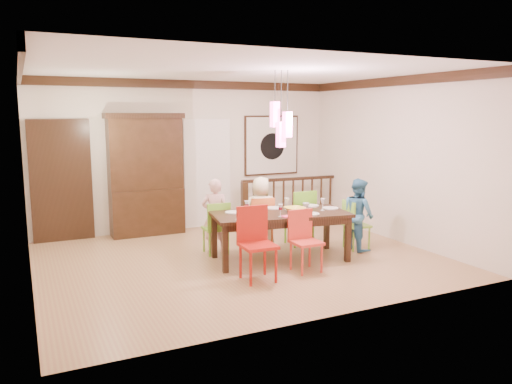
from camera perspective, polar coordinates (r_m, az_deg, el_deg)
name	(u,v)px	position (r m, az deg, el deg)	size (l,w,h in m)	color
floor	(241,259)	(7.91, -1.72, -7.67)	(6.00, 6.00, 0.00)	#A2744E
ceiling	(240,70)	(7.61, -1.83, 13.75)	(6.00, 6.00, 0.00)	white
wall_back	(190,155)	(9.95, -7.58, 4.18)	(6.00, 6.00, 0.00)	beige
wall_left	(25,178)	(6.99, -24.92, 1.45)	(5.00, 5.00, 0.00)	beige
wall_right	(395,160)	(9.24, 15.55, 3.58)	(5.00, 5.00, 0.00)	beige
crown_molding	(240,76)	(7.60, -1.83, 13.15)	(6.00, 5.00, 0.16)	black
panel_door	(61,183)	(9.49, -21.35, 0.99)	(1.04, 0.07, 2.24)	black
white_doorway	(207,175)	(10.07, -5.58, 1.99)	(0.97, 0.05, 2.22)	silver
painting	(272,145)	(10.60, 1.80, 5.35)	(1.25, 0.06, 1.25)	black
pendant_cluster	(281,124)	(7.57, 2.88, 7.76)	(0.27, 0.21, 1.14)	#FF4CA1
dining_table	(280,218)	(7.73, 2.79, -2.98)	(2.21, 1.27, 0.75)	black
chair_far_left	(216,224)	(8.14, -4.63, -3.64)	(0.40, 0.40, 0.86)	#73C132
chair_far_mid	(260,219)	(8.44, 0.51, -3.06)	(0.48, 0.48, 0.88)	#D36227
chair_far_right	(299,213)	(8.69, 4.97, -2.44)	(0.44, 0.44, 0.96)	#67B825
chair_near_left	(258,239)	(6.78, 0.23, -5.44)	(0.47, 0.47, 1.01)	#A4190F
chair_near_mid	(306,237)	(7.23, 5.78, -5.16)	(0.40, 0.40, 0.88)	red
chair_end_right	(357,221)	(8.57, 11.46, -3.28)	(0.40, 0.40, 0.83)	#84CC3C
china_hutch	(146,174)	(9.54, -12.48, 1.99)	(1.44, 0.46, 2.27)	black
balustrade	(293,199)	(10.40, 4.27, -0.84)	(2.30, 0.18, 0.96)	black
person_far_left	(215,216)	(8.16, -4.67, -2.74)	(0.45, 0.29, 1.23)	beige
person_far_mid	(261,212)	(8.53, 0.59, -2.26)	(0.59, 0.38, 1.21)	beige
person_end_right	(358,214)	(8.49, 11.62, -2.51)	(0.59, 0.46, 1.20)	teal
serving_bowl	(295,210)	(7.77, 4.44, -2.01)	(0.31, 0.31, 0.08)	gold
small_bowl	(260,211)	(7.66, 0.46, -2.21)	(0.18, 0.18, 0.06)	white
cup_left	(262,212)	(7.47, 0.65, -2.32)	(0.13, 0.13, 0.10)	silver
cup_right	(306,206)	(8.03, 5.72, -1.59)	(0.11, 0.11, 0.10)	silver
plate_far_left	(233,212)	(7.70, -2.59, -2.33)	(0.26, 0.26, 0.01)	white
plate_far_mid	(274,208)	(8.06, 2.03, -1.82)	(0.26, 0.26, 0.01)	white
plate_far_right	(311,206)	(8.30, 6.31, -1.55)	(0.26, 0.26, 0.01)	white
plate_near_left	(245,220)	(7.16, -1.32, -3.19)	(0.26, 0.26, 0.01)	white
plate_near_mid	(311,214)	(7.62, 6.28, -2.49)	(0.26, 0.26, 0.01)	white
plate_end_right	(330,208)	(8.12, 8.49, -1.83)	(0.26, 0.26, 0.01)	white
wine_glass_a	(247,207)	(7.65, -1.04, -1.73)	(0.08, 0.08, 0.19)	#590C19
wine_glass_b	(287,204)	(7.93, 3.53, -1.36)	(0.08, 0.08, 0.19)	silver
wine_glass_c	(280,210)	(7.39, 2.81, -2.12)	(0.08, 0.08, 0.19)	#590C19
wine_glass_d	(323,204)	(7.93, 7.62, -1.42)	(0.08, 0.08, 0.19)	silver
napkin	(288,216)	(7.40, 3.67, -2.80)	(0.18, 0.14, 0.01)	#D83359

